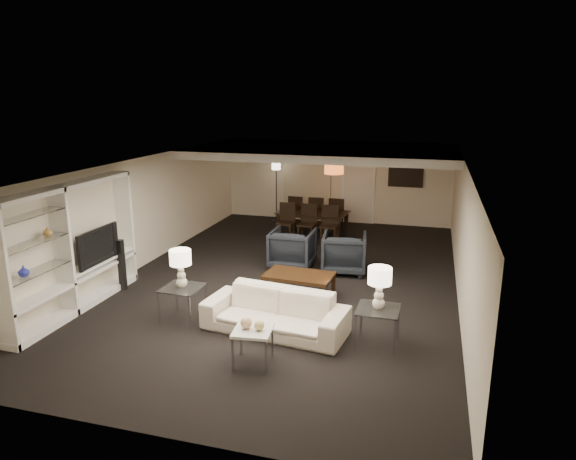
{
  "coord_description": "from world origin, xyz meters",
  "views": [
    {
      "loc": [
        2.84,
        -10.07,
        3.87
      ],
      "look_at": [
        0.0,
        0.0,
        1.1
      ],
      "focal_mm": 32.0,
      "sensor_mm": 36.0,
      "label": 1
    }
  ],
  "objects_px": {
    "coffee_table": "(299,285)",
    "television": "(93,245)",
    "chair_nr": "(329,225)",
    "chair_fl": "(298,212)",
    "dining_table": "(312,224)",
    "vase_blue": "(24,271)",
    "chair_nm": "(307,224)",
    "side_table_left": "(183,304)",
    "table_lamp_right": "(379,288)",
    "table_lamp_left": "(181,269)",
    "chair_fm": "(317,213)",
    "chair_nl": "(286,222)",
    "sofa": "(275,312)",
    "floor_speaker": "(122,265)",
    "armchair_right": "(344,253)",
    "armchair_left": "(292,249)",
    "pendant_light": "(334,169)",
    "side_table_right": "(377,327)",
    "chair_fr": "(338,214)",
    "marble_table": "(253,346)",
    "vase_amber": "(47,232)",
    "floor_lamp": "(276,192)"
  },
  "relations": [
    {
      "from": "floor_lamp",
      "to": "table_lamp_right",
      "type": "bearing_deg",
      "value": -62.01
    },
    {
      "from": "side_table_right",
      "to": "chair_nm",
      "type": "xyz_separation_m",
      "value": [
        -2.48,
        5.44,
        0.2
      ]
    },
    {
      "from": "armchair_left",
      "to": "chair_fl",
      "type": "xyz_separation_m",
      "value": [
        -0.78,
        3.44,
        0.06
      ]
    },
    {
      "from": "coffee_table",
      "to": "table_lamp_left",
      "type": "height_order",
      "value": "table_lamp_left"
    },
    {
      "from": "vase_blue",
      "to": "chair_nm",
      "type": "height_order",
      "value": "vase_blue"
    },
    {
      "from": "sofa",
      "to": "table_lamp_right",
      "type": "xyz_separation_m",
      "value": [
        1.7,
        0.0,
        0.61
      ]
    },
    {
      "from": "coffee_table",
      "to": "floor_speaker",
      "type": "distance_m",
      "value": 3.63
    },
    {
      "from": "dining_table",
      "to": "chair_nr",
      "type": "distance_m",
      "value": 0.9
    },
    {
      "from": "coffee_table",
      "to": "armchair_right",
      "type": "height_order",
      "value": "armchair_right"
    },
    {
      "from": "chair_fm",
      "to": "floor_lamp",
      "type": "relative_size",
      "value": 0.54
    },
    {
      "from": "side_table_left",
      "to": "floor_speaker",
      "type": "height_order",
      "value": "floor_speaker"
    },
    {
      "from": "chair_nl",
      "to": "sofa",
      "type": "bearing_deg",
      "value": -75.06
    },
    {
      "from": "pendant_light",
      "to": "armchair_right",
      "type": "bearing_deg",
      "value": -73.87
    },
    {
      "from": "chair_nl",
      "to": "chair_fr",
      "type": "relative_size",
      "value": 1.0
    },
    {
      "from": "chair_nr",
      "to": "chair_fm",
      "type": "xyz_separation_m",
      "value": [
        -0.6,
        1.3,
        0.0
      ]
    },
    {
      "from": "pendant_light",
      "to": "vase_blue",
      "type": "bearing_deg",
      "value": -116.35
    },
    {
      "from": "side_table_right",
      "to": "vase_blue",
      "type": "distance_m",
      "value": 5.7
    },
    {
      "from": "chair_nr",
      "to": "chair_fl",
      "type": "distance_m",
      "value": 1.77
    },
    {
      "from": "armchair_left",
      "to": "chair_fm",
      "type": "relative_size",
      "value": 0.97
    },
    {
      "from": "vase_blue",
      "to": "chair_nm",
      "type": "distance_m",
      "value": 7.4
    },
    {
      "from": "television",
      "to": "dining_table",
      "type": "distance_m",
      "value": 6.44
    },
    {
      "from": "vase_amber",
      "to": "side_table_right",
      "type": "bearing_deg",
      "value": 6.92
    },
    {
      "from": "side_table_left",
      "to": "table_lamp_right",
      "type": "relative_size",
      "value": 0.97
    },
    {
      "from": "table_lamp_right",
      "to": "table_lamp_left",
      "type": "bearing_deg",
      "value": 180.0
    },
    {
      "from": "side_table_left",
      "to": "floor_lamp",
      "type": "bearing_deg",
      "value": 94.26
    },
    {
      "from": "table_lamp_right",
      "to": "chair_nm",
      "type": "relative_size",
      "value": 0.67
    },
    {
      "from": "sofa",
      "to": "chair_fr",
      "type": "relative_size",
      "value": 2.38
    },
    {
      "from": "table_lamp_left",
      "to": "chair_fr",
      "type": "height_order",
      "value": "table_lamp_left"
    },
    {
      "from": "table_lamp_left",
      "to": "chair_nm",
      "type": "height_order",
      "value": "table_lamp_left"
    },
    {
      "from": "marble_table",
      "to": "vase_blue",
      "type": "bearing_deg",
      "value": -177.15
    },
    {
      "from": "pendant_light",
      "to": "dining_table",
      "type": "relative_size",
      "value": 0.27
    },
    {
      "from": "vase_amber",
      "to": "chair_nm",
      "type": "xyz_separation_m",
      "value": [
        3.01,
        6.11,
        -1.14
      ]
    },
    {
      "from": "armchair_right",
      "to": "table_lamp_left",
      "type": "relative_size",
      "value": 1.44
    },
    {
      "from": "pendant_light",
      "to": "table_lamp_right",
      "type": "xyz_separation_m",
      "value": [
        1.88,
        -6.0,
        -0.96
      ]
    },
    {
      "from": "chair_nm",
      "to": "vase_amber",
      "type": "bearing_deg",
      "value": -112.24
    },
    {
      "from": "chair_nl",
      "to": "chair_fm",
      "type": "height_order",
      "value": "same"
    },
    {
      "from": "table_lamp_left",
      "to": "chair_nr",
      "type": "bearing_deg",
      "value": 74.42
    },
    {
      "from": "armchair_right",
      "to": "chair_nl",
      "type": "height_order",
      "value": "chair_nl"
    },
    {
      "from": "side_table_left",
      "to": "chair_nl",
      "type": "bearing_deg",
      "value": 86.66
    },
    {
      "from": "side_table_left",
      "to": "chair_fm",
      "type": "relative_size",
      "value": 0.65
    },
    {
      "from": "chair_nm",
      "to": "chair_fm",
      "type": "relative_size",
      "value": 1.0
    },
    {
      "from": "table_lamp_right",
      "to": "chair_fm",
      "type": "bearing_deg",
      "value": 110.21
    },
    {
      "from": "side_table_right",
      "to": "marble_table",
      "type": "bearing_deg",
      "value": -147.09
    },
    {
      "from": "coffee_table",
      "to": "chair_fl",
      "type": "xyz_separation_m",
      "value": [
        -1.38,
        5.14,
        0.27
      ]
    },
    {
      "from": "armchair_right",
      "to": "side_table_left",
      "type": "relative_size",
      "value": 1.49
    },
    {
      "from": "side_table_right",
      "to": "pendant_light",
      "type": "bearing_deg",
      "value": 107.41
    },
    {
      "from": "coffee_table",
      "to": "television",
      "type": "bearing_deg",
      "value": -162.73
    },
    {
      "from": "chair_nl",
      "to": "chair_nm",
      "type": "distance_m",
      "value": 0.6
    },
    {
      "from": "pendant_light",
      "to": "coffee_table",
      "type": "bearing_deg",
      "value": -87.64
    },
    {
      "from": "coffee_table",
      "to": "chair_nl",
      "type": "bearing_deg",
      "value": 109.79
    }
  ]
}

